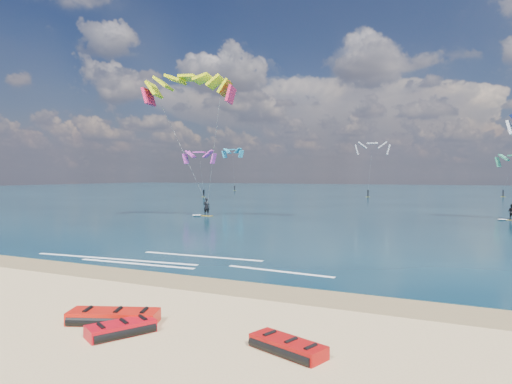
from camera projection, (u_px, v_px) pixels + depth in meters
ground at (343, 213)px, 53.40m from camera, size 320.00×320.00×0.00m
wet_sand_strip at (136, 276)px, 19.82m from camera, size 320.00×2.40×0.01m
sea at (407, 193)px, 111.49m from camera, size 320.00×200.00×0.04m
packed_kite_left at (114, 323)px, 13.51m from camera, size 3.10×2.16×0.45m
packed_kite_mid at (288, 353)px, 11.25m from camera, size 2.42×1.71×0.38m
packed_kite_right at (121, 335)px, 12.52m from camera, size 1.92×2.28×0.40m
kitesurfer_main at (197, 139)px, 45.02m from camera, size 9.10×8.16×15.16m
shoreline_foam at (169, 261)px, 22.95m from camera, size 16.43×3.64×0.01m
distant_kites at (312, 173)px, 97.44m from camera, size 72.03×38.06×11.30m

